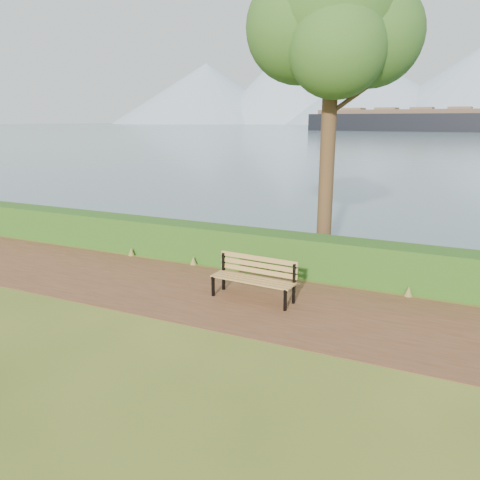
% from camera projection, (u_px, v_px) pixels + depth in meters
% --- Properties ---
extents(ground, '(140.00, 140.00, 0.00)m').
position_uv_depth(ground, '(189.00, 296.00, 10.59)').
color(ground, '#425A19').
rests_on(ground, ground).
extents(path, '(40.00, 3.40, 0.01)m').
position_uv_depth(path, '(196.00, 291.00, 10.85)').
color(path, '#4F311B').
rests_on(path, ground).
extents(hedge, '(32.00, 0.85, 1.00)m').
position_uv_depth(hedge, '(238.00, 247.00, 12.75)').
color(hedge, '#1A4012').
rests_on(hedge, ground).
extents(water, '(700.00, 510.00, 0.00)m').
position_uv_depth(water, '(452.00, 127.00, 238.80)').
color(water, '#496675').
rests_on(water, ground).
extents(mountains, '(585.00, 190.00, 70.00)m').
position_uv_depth(mountains, '(448.00, 88.00, 363.81)').
color(mountains, '#8499B0').
rests_on(mountains, ground).
extents(bench, '(1.92, 0.68, 0.94)m').
position_uv_depth(bench, '(255.00, 275.00, 10.29)').
color(bench, black).
rests_on(bench, ground).
extents(tree, '(4.32, 3.53, 8.44)m').
position_uv_depth(tree, '(333.00, 19.00, 11.48)').
color(tree, '#3D2819').
rests_on(tree, ground).
extents(cargo_ship, '(80.73, 17.56, 24.32)m').
position_uv_depth(cargo_ship, '(439.00, 120.00, 152.58)').
color(cargo_ship, black).
rests_on(cargo_ship, ground).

